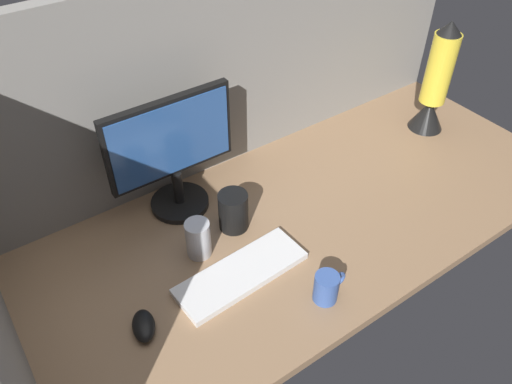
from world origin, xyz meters
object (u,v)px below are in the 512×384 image
at_px(mug_black_travel, 233,211).
at_px(keyboard, 241,273).
at_px(mug_steel, 198,239).
at_px(mouse, 144,326).
at_px(mug_ceramic_blue, 327,287).
at_px(monitor, 172,151).
at_px(lava_lamp, 435,86).

bearing_deg(mug_black_travel, keyboard, -117.10).
height_order(keyboard, mug_steel, mug_steel).
height_order(mouse, mug_ceramic_blue, mug_ceramic_blue).
height_order(keyboard, mug_black_travel, mug_black_travel).
bearing_deg(keyboard, mug_ceramic_blue, -55.88).
bearing_deg(mug_ceramic_blue, mug_steel, 120.63).
xyz_separation_m(monitor, mug_black_travel, (0.09, -0.18, -0.14)).
height_order(mouse, mug_steel, mug_steel).
distance_m(mug_steel, mug_black_travel, 0.14).
height_order(mouse, lava_lamp, lava_lamp).
bearing_deg(mug_black_travel, mug_steel, -166.01).
bearing_deg(mug_steel, mouse, -149.31).
bearing_deg(monitor, keyboard, -89.97).
relative_size(monitor, mug_black_travel, 3.17).
distance_m(keyboard, lava_lamp, 1.00).
bearing_deg(lava_lamp, mug_steel, -176.46).
bearing_deg(keyboard, mug_steel, 107.09).
distance_m(monitor, mug_steel, 0.26).
height_order(mug_ceramic_blue, mug_black_travel, mug_black_travel).
xyz_separation_m(keyboard, mouse, (-0.29, -0.01, 0.01)).
bearing_deg(mug_steel, keyboard, -69.86).
distance_m(keyboard, mug_black_travel, 0.20).
distance_m(monitor, mug_ceramic_blue, 0.58).
distance_m(mug_black_travel, lava_lamp, 0.88).
relative_size(monitor, mouse, 4.04).
xyz_separation_m(mug_ceramic_blue, lava_lamp, (0.82, 0.39, 0.13)).
height_order(keyboard, mouse, mouse).
bearing_deg(keyboard, monitor, 86.98).
xyz_separation_m(mug_steel, lava_lamp, (1.01, 0.06, 0.12)).
bearing_deg(mug_black_travel, mug_ceramic_blue, -81.52).
distance_m(monitor, keyboard, 0.40).
height_order(mug_steel, lava_lamp, lava_lamp).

